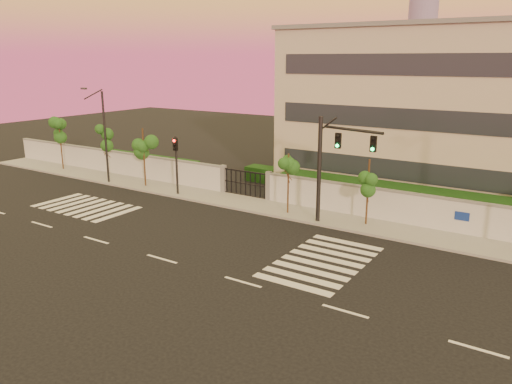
# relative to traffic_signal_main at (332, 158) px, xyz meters

# --- Properties ---
(ground) EXTENTS (120.00, 120.00, 0.00)m
(ground) POSITION_rel_traffic_signal_main_xyz_m (-4.91, -9.51, -4.17)
(ground) COLOR black
(ground) RESTS_ON ground
(sidewalk) EXTENTS (60.00, 3.00, 0.15)m
(sidewalk) POSITION_rel_traffic_signal_main_xyz_m (-4.91, 0.99, -4.09)
(sidewalk) COLOR gray
(sidewalk) RESTS_ON ground
(perimeter_wall) EXTENTS (60.00, 0.36, 2.20)m
(perimeter_wall) POSITION_rel_traffic_signal_main_xyz_m (-4.80, 2.49, -3.10)
(perimeter_wall) COLOR silver
(perimeter_wall) RESTS_ON ground
(hedge_row) EXTENTS (41.00, 4.25, 1.80)m
(hedge_row) POSITION_rel_traffic_signal_main_xyz_m (-3.74, 5.23, -3.35)
(hedge_row) COLOR black
(hedge_row) RESTS_ON ground
(institutional_building) EXTENTS (24.40, 12.40, 12.25)m
(institutional_building) POSITION_rel_traffic_signal_main_xyz_m (4.09, 12.47, 1.99)
(institutional_building) COLOR #BCB49F
(institutional_building) RESTS_ON ground
(road_markings) EXTENTS (57.00, 7.62, 0.02)m
(road_markings) POSITION_rel_traffic_signal_main_xyz_m (-6.49, -5.75, -4.16)
(road_markings) COLOR silver
(road_markings) RESTS_ON ground
(street_tree_a) EXTENTS (1.40, 1.11, 4.74)m
(street_tree_a) POSITION_rel_traffic_signal_main_xyz_m (-27.07, 1.08, -0.68)
(street_tree_a) COLOR #382314
(street_tree_a) RESTS_ON ground
(street_tree_b) EXTENTS (1.51, 1.20, 4.77)m
(street_tree_b) POSITION_rel_traffic_signal_main_xyz_m (-20.79, 0.93, -0.65)
(street_tree_b) COLOR #382314
(street_tree_b) RESTS_ON ground
(street_tree_c) EXTENTS (1.46, 1.16, 4.70)m
(street_tree_c) POSITION_rel_traffic_signal_main_xyz_m (-16.20, 0.65, -0.71)
(street_tree_c) COLOR #382314
(street_tree_c) RESTS_ON ground
(street_tree_d) EXTENTS (1.30, 1.04, 4.06)m
(street_tree_d) POSITION_rel_traffic_signal_main_xyz_m (-3.21, 0.50, -1.18)
(street_tree_d) COLOR #382314
(street_tree_d) RESTS_ON ground
(street_tree_e) EXTENTS (1.40, 1.11, 4.16)m
(street_tree_e) POSITION_rel_traffic_signal_main_xyz_m (1.92, 1.08, -1.10)
(street_tree_e) COLOR #382314
(street_tree_e) RESTS_ON ground
(traffic_signal_main) EXTENTS (4.13, 1.16, 6.59)m
(traffic_signal_main) POSITION_rel_traffic_signal_main_xyz_m (0.00, 0.00, 0.00)
(traffic_signal_main) COLOR black
(traffic_signal_main) RESTS_ON ground
(traffic_signal_secondary) EXTENTS (0.35, 0.34, 4.45)m
(traffic_signal_secondary) POSITION_rel_traffic_signal_main_xyz_m (-12.45, 0.16, -1.34)
(traffic_signal_secondary) COLOR black
(traffic_signal_secondary) RESTS_ON ground
(streetlight_west) EXTENTS (0.46, 1.87, 7.77)m
(streetlight_west) POSITION_rel_traffic_signal_main_xyz_m (-19.66, -0.26, 0.03)
(streetlight_west) COLOR black
(streetlight_west) RESTS_ON ground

